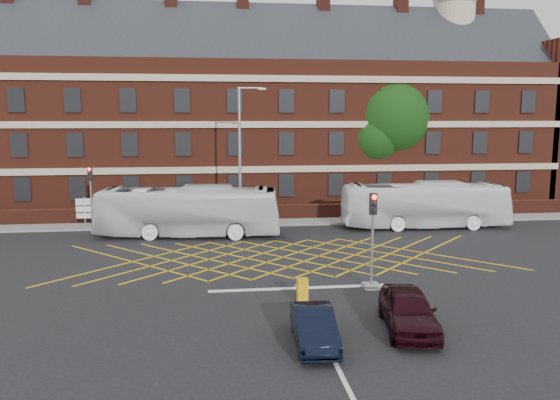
{
  "coord_description": "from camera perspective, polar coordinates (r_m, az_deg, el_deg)",
  "views": [
    {
      "loc": [
        -3.59,
        -26.66,
        7.53
      ],
      "look_at": [
        -0.22,
        1.5,
        3.23
      ],
      "focal_mm": 35.0,
      "sensor_mm": 36.0,
      "label": 1
    }
  ],
  "objects": [
    {
      "name": "traffic_light_near",
      "position": [
        24.49,
        9.6,
        -5.13
      ],
      "size": [
        0.7,
        0.7,
        4.27
      ],
      "color": "slate",
      "rests_on": "ground"
    },
    {
      "name": "stop_line",
      "position": [
        24.62,
        1.93,
        -9.18
      ],
      "size": [
        8.0,
        0.3,
        0.02
      ],
      "primitive_type": "cube",
      "color": "silver",
      "rests_on": "ground"
    },
    {
      "name": "traffic_light_far",
      "position": [
        38.86,
        -19.09,
        -0.4
      ],
      "size": [
        0.7,
        0.7,
        4.27
      ],
      "color": "slate",
      "rests_on": "ground"
    },
    {
      "name": "box_junction_hatching",
      "position": [
        29.85,
        0.32,
        -5.98
      ],
      "size": [
        8.22,
        8.22,
        0.02
      ],
      "primitive_type": "cube",
      "rotation": [
        0.0,
        0.0,
        0.79
      ],
      "color": "#CC990C",
      "rests_on": "ground"
    },
    {
      "name": "centre_line",
      "position": [
        18.63,
        5.07,
        -15.23
      ],
      "size": [
        0.15,
        14.0,
        0.02
      ],
      "primitive_type": "cube",
      "color": "silver",
      "rests_on": "ground"
    },
    {
      "name": "car_navy",
      "position": [
        18.74,
        3.57,
        -13.06
      ],
      "size": [
        1.47,
        3.8,
        1.23
      ],
      "primitive_type": "imported",
      "rotation": [
        0.0,
        0.0,
        -0.04
      ],
      "color": "black",
      "rests_on": "ground"
    },
    {
      "name": "car_maroon",
      "position": [
        20.36,
        13.26,
        -11.11
      ],
      "size": [
        2.4,
        4.56,
        1.48
      ],
      "primitive_type": "imported",
      "rotation": [
        0.0,
        0.0,
        -0.16
      ],
      "color": "black",
      "rests_on": "ground"
    },
    {
      "name": "far_pavement",
      "position": [
        39.54,
        -1.48,
        -2.28
      ],
      "size": [
        60.0,
        3.0,
        0.12
      ],
      "primitive_type": "cube",
      "color": "slate",
      "rests_on": "ground"
    },
    {
      "name": "utility_cabinet",
      "position": [
        22.77,
        2.36,
        -9.4
      ],
      "size": [
        0.44,
        0.41,
        0.98
      ],
      "primitive_type": "cube",
      "color": "#DAA10C",
      "rests_on": "ground"
    },
    {
      "name": "street_lamp",
      "position": [
        36.47,
        -4.1,
        1.95
      ],
      "size": [
        2.25,
        1.0,
        9.49
      ],
      "color": "slate",
      "rests_on": "ground"
    },
    {
      "name": "victorian_building",
      "position": [
        48.81,
        -2.34,
        8.97
      ],
      "size": [
        51.0,
        12.17,
        20.4
      ],
      "color": "#552116",
      "rests_on": "ground"
    },
    {
      "name": "direction_signs",
      "position": [
        39.17,
        -19.76,
        -0.94
      ],
      "size": [
        1.1,
        0.16,
        2.2
      ],
      "color": "gray",
      "rests_on": "ground"
    },
    {
      "name": "boundary_wall",
      "position": [
        40.43,
        -1.62,
        -1.33
      ],
      "size": [
        56.0,
        0.5,
        1.1
      ],
      "primitive_type": "cube",
      "color": "#471B13",
      "rests_on": "ground"
    },
    {
      "name": "bus_left",
      "position": [
        35.22,
        -9.53,
        -1.17
      ],
      "size": [
        11.84,
        3.95,
        3.24
      ],
      "primitive_type": "imported",
      "rotation": [
        0.0,
        0.0,
        1.46
      ],
      "color": "silver",
      "rests_on": "ground"
    },
    {
      "name": "deciduous_tree",
      "position": [
        47.33,
        11.17,
        7.83
      ],
      "size": [
        7.52,
        7.24,
        11.15
      ],
      "color": "black",
      "rests_on": "ground"
    },
    {
      "name": "bus_right",
      "position": [
        38.76,
        14.89,
        -0.5
      ],
      "size": [
        11.48,
        3.13,
        3.17
      ],
      "primitive_type": "imported",
      "rotation": [
        0.0,
        0.0,
        1.53
      ],
      "color": "white",
      "rests_on": "ground"
    },
    {
      "name": "ground",
      "position": [
        27.94,
        0.83,
        -7.02
      ],
      "size": [
        120.0,
        120.0,
        0.0
      ],
      "primitive_type": "plane",
      "color": "black",
      "rests_on": "ground"
    }
  ]
}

